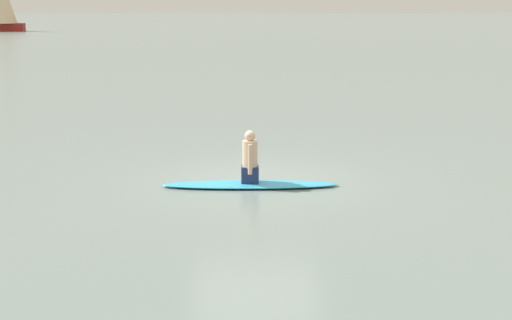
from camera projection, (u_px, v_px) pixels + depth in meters
The scene contains 3 objects.
ground_plane at pixel (256, 180), 14.56m from camera, with size 400.00×400.00×0.00m, color slate.
surfboard at pixel (250, 184), 14.04m from camera, with size 3.30×0.63×0.09m, color #339EC6.
person_paddler at pixel (250, 159), 13.94m from camera, with size 0.42×0.33×0.98m.
Camera 1 is at (-14.16, 0.06, 3.41)m, focal length 52.82 mm.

